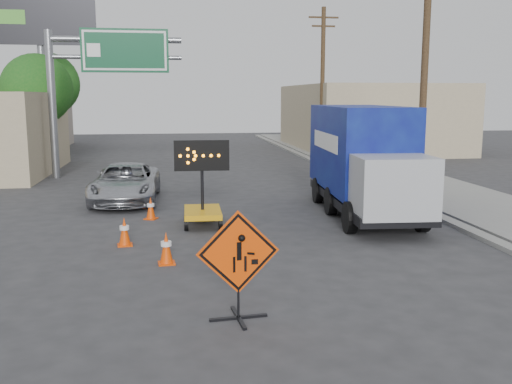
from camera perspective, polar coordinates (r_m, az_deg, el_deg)
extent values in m
plane|color=#2D2D30|center=(10.59, -1.91, -11.55)|extent=(100.00, 100.00, 0.00)
cube|color=gray|center=(26.45, 9.89, 1.26)|extent=(0.40, 60.00, 0.12)
cube|color=gray|center=(27.26, 14.48, 1.37)|extent=(4.00, 60.00, 0.15)
cube|color=tan|center=(42.28, 11.06, 7.33)|extent=(10.00, 14.00, 4.60)
cylinder|color=slate|center=(28.33, -19.70, 8.17)|extent=(0.36, 0.36, 6.80)
cylinder|color=slate|center=(28.04, -13.83, 14.58)|extent=(6.00, 0.28, 0.28)
cylinder|color=slate|center=(27.97, -13.77, 12.95)|extent=(6.00, 0.20, 0.20)
cube|color=#043D1F|center=(27.85, -12.97, 13.62)|extent=(4.00, 0.10, 2.00)
cube|color=silver|center=(27.78, -12.98, 13.63)|extent=(3.80, 0.01, 1.80)
cylinder|color=slate|center=(36.57, -20.52, 10.04)|extent=(0.44, 0.44, 9.00)
cube|color=silver|center=(36.66, -20.61, 16.00)|extent=(6.00, 0.25, 3.00)
cube|color=black|center=(36.51, -20.66, 16.02)|extent=(6.10, 0.04, 3.10)
cylinder|color=#4E3721|center=(21.83, 16.47, 10.98)|extent=(0.26, 0.26, 9.00)
cylinder|color=#4E3721|center=(35.03, 6.65, 10.62)|extent=(0.26, 0.26, 9.00)
cube|color=#4E3721|center=(35.33, 6.78, 16.95)|extent=(1.80, 0.10, 0.10)
cube|color=#4E3721|center=(35.27, 6.76, 16.15)|extent=(1.40, 0.10, 0.10)
cylinder|color=#4E3721|center=(32.62, -20.79, 5.09)|extent=(0.28, 0.28, 3.25)
sphere|color=#164F17|center=(32.55, -21.06, 9.57)|extent=(3.71, 3.71, 3.71)
cylinder|color=#4E3721|center=(40.64, -19.84, 6.14)|extent=(0.28, 0.28, 3.58)
sphere|color=#164F17|center=(40.60, -20.07, 10.11)|extent=(4.10, 4.10, 4.10)
cube|color=black|center=(10.12, -1.77, -12.44)|extent=(1.03, 0.17, 0.05)
cube|color=black|center=(10.12, -1.77, -12.44)|extent=(0.17, 1.03, 0.05)
cylinder|color=black|center=(9.98, -1.78, -10.45)|extent=(0.04, 0.04, 0.80)
cube|color=#E44104|center=(9.74, -1.80, -6.04)|extent=(1.44, 0.17, 1.45)
cube|color=black|center=(9.74, -1.80, -6.04)|extent=(1.35, 0.14, 1.35)
cube|color=orange|center=(17.05, -5.36, -2.02)|extent=(1.12, 1.82, 0.16)
cylinder|color=black|center=(16.88, -5.42, 1.40)|extent=(0.09, 0.09, 1.97)
cube|color=black|center=(16.80, -5.45, 3.67)|extent=(1.61, 0.13, 0.89)
imported|color=#AAABB1|center=(21.31, -12.90, 0.89)|extent=(2.45, 5.04, 1.38)
cube|color=black|center=(18.70, 10.73, -0.67)|extent=(2.65, 7.39, 0.27)
cube|color=#080862|center=(19.18, 10.16, 4.38)|extent=(2.64, 5.77, 2.72)
cube|color=#9EA0A5|center=(15.89, 14.26, 0.55)|extent=(2.19, 1.77, 1.63)
cube|color=#E44104|center=(13.39, -8.92, -7.04)|extent=(0.42, 0.42, 0.03)
cone|color=#E44104|center=(13.29, -8.97, -5.48)|extent=(0.30, 0.30, 0.72)
cylinder|color=silver|center=(13.26, -8.98, -5.12)|extent=(0.24, 0.24, 0.11)
cube|color=#E44104|center=(15.19, -12.97, -5.17)|extent=(0.42, 0.42, 0.03)
cone|color=#E44104|center=(15.10, -13.02, -3.81)|extent=(0.29, 0.29, 0.71)
cylinder|color=silver|center=(15.08, -13.03, -3.50)|extent=(0.24, 0.24, 0.10)
cube|color=#E44104|center=(18.23, -10.46, -2.63)|extent=(0.47, 0.47, 0.03)
cone|color=#E44104|center=(18.16, -10.49, -1.54)|extent=(0.28, 0.28, 0.68)
cylinder|color=silver|center=(18.15, -10.50, -1.29)|extent=(0.23, 0.23, 0.10)
cube|color=#E44104|center=(20.14, -11.28, -1.50)|extent=(0.37, 0.37, 0.03)
cone|color=#E44104|center=(20.08, -11.32, -0.56)|extent=(0.27, 0.27, 0.65)
cylinder|color=silver|center=(20.06, -11.32, -0.34)|extent=(0.22, 0.22, 0.10)
cube|color=#E44104|center=(20.84, -11.37, -1.13)|extent=(0.41, 0.41, 0.03)
cone|color=#E44104|center=(20.77, -11.40, -0.11)|extent=(0.30, 0.30, 0.72)
cylinder|color=silver|center=(20.76, -11.41, 0.12)|extent=(0.24, 0.24, 0.11)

